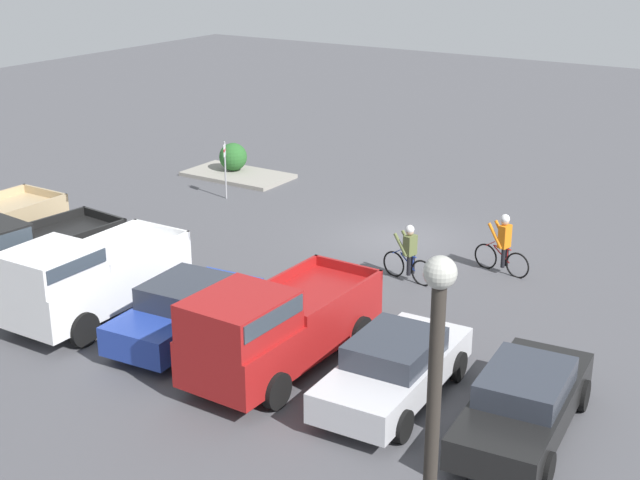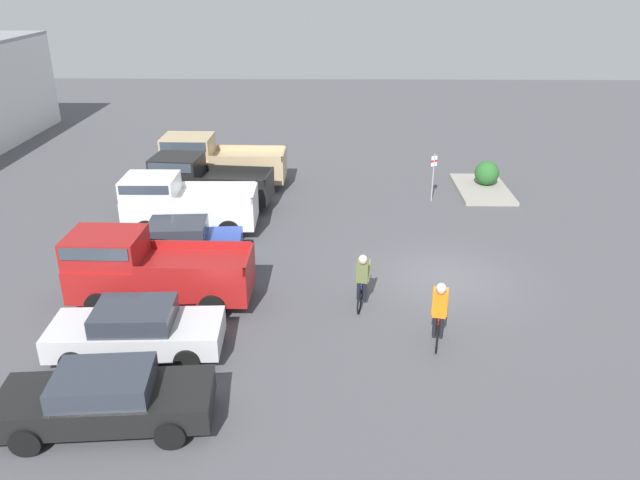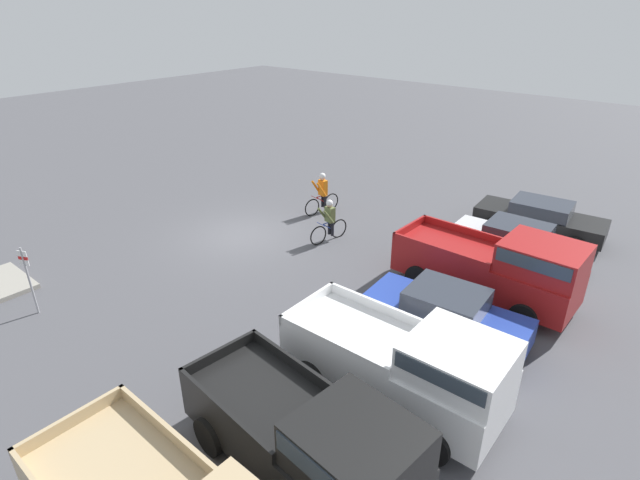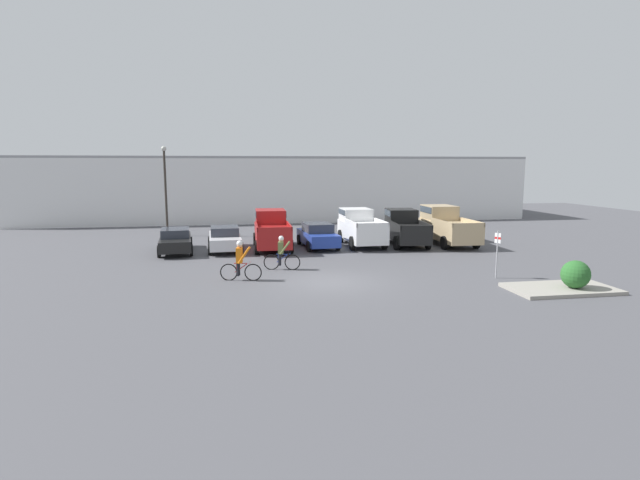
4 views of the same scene
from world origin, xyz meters
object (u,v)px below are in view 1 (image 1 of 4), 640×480
(cyclist_0, at_px, (409,253))
(lamppost, at_px, (430,472))
(fire_lane_sign, at_px, (225,164))
(pickup_truck_2, at_px, (19,254))
(pickup_truck_1, at_px, (87,277))
(shrub, at_px, (233,157))
(sedan_0, at_px, (524,402))
(sedan_2, at_px, (186,310))
(cyclist_1, at_px, (503,243))
(pickup_truck_0, at_px, (273,325))
(sedan_1, at_px, (394,367))

(cyclist_0, distance_m, lamppost, 15.12)
(fire_lane_sign, bearing_deg, pickup_truck_2, 94.73)
(pickup_truck_1, bearing_deg, shrub, -66.93)
(sedan_0, xyz_separation_m, lamppost, (-1.36, 7.20, 3.03))
(lamppost, bearing_deg, shrub, -46.99)
(fire_lane_sign, distance_m, lamppost, 23.32)
(sedan_2, relative_size, cyclist_1, 2.44)
(pickup_truck_1, xyz_separation_m, pickup_truck_2, (2.85, -0.24, -0.03))
(pickup_truck_0, bearing_deg, fire_lane_sign, -47.06)
(pickup_truck_2, relative_size, cyclist_0, 2.92)
(sedan_2, relative_size, lamppost, 0.70)
(sedan_0, relative_size, cyclist_1, 2.65)
(sedan_1, xyz_separation_m, cyclist_1, (0.80, -8.03, 0.18))
(pickup_truck_0, xyz_separation_m, cyclist_0, (-0.02, -6.48, -0.33))
(sedan_0, bearing_deg, sedan_1, 2.71)
(cyclist_1, relative_size, lamppost, 0.29)
(sedan_2, bearing_deg, cyclist_0, -114.39)
(cyclist_1, distance_m, fire_lane_sign, 11.37)
(sedan_1, xyz_separation_m, shrub, (13.90, -12.30, -0.02))
(sedan_0, bearing_deg, sedan_2, 1.98)
(fire_lane_sign, xyz_separation_m, lamppost, (-16.23, 16.58, 2.45))
(pickup_truck_1, distance_m, pickup_truck_2, 2.86)
(cyclist_0, bearing_deg, pickup_truck_2, 37.29)
(fire_lane_sign, bearing_deg, cyclist_1, 172.53)
(pickup_truck_0, relative_size, pickup_truck_1, 1.08)
(sedan_0, bearing_deg, shrub, -36.06)
(lamppost, bearing_deg, sedan_2, -35.30)
(pickup_truck_2, height_order, fire_lane_sign, pickup_truck_2)
(pickup_truck_1, bearing_deg, sedan_0, -176.05)
(sedan_1, distance_m, lamppost, 8.74)
(pickup_truck_2, xyz_separation_m, cyclist_1, (-10.44, -8.43, -0.22))
(pickup_truck_2, distance_m, lamppost, 16.99)
(sedan_0, distance_m, cyclist_0, 8.13)
(cyclist_1, distance_m, shrub, 13.78)
(pickup_truck_1, bearing_deg, cyclist_1, -131.22)
(pickup_truck_2, xyz_separation_m, fire_lane_sign, (0.82, -9.91, 0.17))
(sedan_0, distance_m, sedan_2, 8.41)
(pickup_truck_1, relative_size, cyclist_1, 2.75)
(cyclist_0, distance_m, cyclist_1, 2.81)
(fire_lane_sign, distance_m, shrub, 3.39)
(pickup_truck_0, xyz_separation_m, pickup_truck_2, (8.44, -0.04, -0.03))
(lamppost, bearing_deg, cyclist_1, -71.81)
(shrub, bearing_deg, sedan_2, 123.69)
(sedan_1, relative_size, pickup_truck_0, 0.84)
(pickup_truck_0, height_order, fire_lane_sign, pickup_truck_0)
(sedan_0, relative_size, cyclist_0, 2.73)
(cyclist_0, bearing_deg, pickup_truck_0, 89.85)
(cyclist_0, xyz_separation_m, shrub, (11.11, -6.26, -0.12))
(sedan_2, bearing_deg, lamppost, 144.70)
(pickup_truck_2, relative_size, shrub, 4.60)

